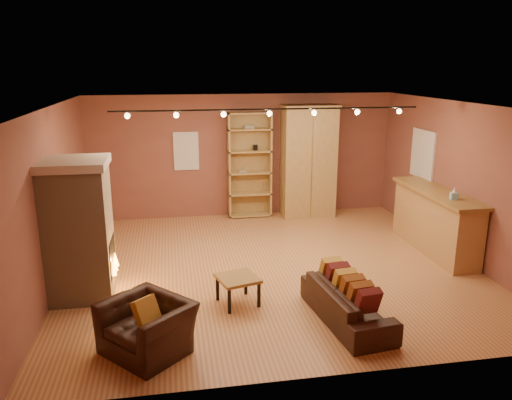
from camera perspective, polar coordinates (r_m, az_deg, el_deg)
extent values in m
plane|color=#A16639|center=(8.86, 1.69, -7.58)|extent=(7.00, 7.00, 0.00)
plane|color=brown|center=(8.19, 1.85, 10.78)|extent=(7.00, 7.00, 0.00)
cube|color=brown|center=(11.55, -1.49, 5.08)|extent=(7.00, 0.02, 2.80)
cube|color=brown|center=(8.46, -22.15, 0.16)|extent=(0.02, 6.50, 2.80)
cube|color=brown|center=(9.73, 22.40, 2.00)|extent=(0.02, 6.50, 2.80)
cube|color=tan|center=(7.91, -19.55, -3.61)|extent=(0.90, 0.90, 2.00)
cube|color=beige|center=(7.65, -20.25, 3.93)|extent=(0.98, 0.98, 0.12)
cube|color=black|center=(7.98, -16.38, -6.22)|extent=(0.10, 0.65, 0.55)
cone|color=orange|center=(8.02, -15.89, -7.01)|extent=(0.10, 0.10, 0.22)
cube|color=silver|center=(11.39, -7.99, 5.56)|extent=(0.56, 0.04, 0.86)
cube|color=tan|center=(11.58, -0.89, 4.15)|extent=(0.99, 0.04, 2.42)
cube|color=tan|center=(11.35, -3.12, 3.90)|extent=(0.04, 0.38, 2.42)
cube|color=tan|center=(11.50, 1.59, 4.06)|extent=(0.04, 0.38, 2.42)
cube|color=gray|center=(11.42, -1.57, 3.31)|extent=(0.18, 0.12, 0.05)
cube|color=black|center=(11.37, -0.10, 6.02)|extent=(0.10, 0.10, 0.12)
cube|color=tan|center=(11.70, -0.73, -1.64)|extent=(0.99, 0.38, 0.04)
cube|color=tan|center=(11.56, -0.74, 0.78)|extent=(0.99, 0.38, 0.03)
cube|color=tan|center=(11.45, -0.75, 3.18)|extent=(0.99, 0.38, 0.04)
cube|color=tan|center=(11.36, -0.76, 5.62)|extent=(0.99, 0.38, 0.04)
cube|color=tan|center=(11.29, -0.77, 8.09)|extent=(0.99, 0.38, 0.04)
cube|color=tan|center=(11.25, -0.77, 9.94)|extent=(0.99, 0.38, 0.04)
cube|color=tan|center=(11.57, 5.97, 4.29)|extent=(1.20, 0.66, 2.51)
cube|color=olive|center=(11.26, 6.41, 3.98)|extent=(0.02, 0.01, 2.41)
cube|color=tan|center=(11.39, 6.15, 10.65)|extent=(1.26, 0.72, 0.06)
cube|color=tan|center=(9.98, 19.77, -2.44)|extent=(0.53, 2.35, 1.12)
cube|color=olive|center=(9.82, 20.08, 0.84)|extent=(0.65, 2.47, 0.06)
cube|color=#82B8D0|center=(9.27, 21.69, 0.43)|extent=(0.14, 0.14, 0.12)
cone|color=white|center=(9.25, 21.75, 1.09)|extent=(0.08, 0.08, 0.10)
cube|color=silver|center=(10.85, 18.53, 4.98)|extent=(0.05, 0.90, 1.00)
imported|color=black|center=(7.09, 10.37, -10.95)|extent=(0.71, 1.78, 0.68)
cube|color=#5A1B1B|center=(6.56, 12.67, -11.19)|extent=(0.33, 0.26, 0.36)
cube|color=brown|center=(6.73, 11.75, -10.42)|extent=(0.33, 0.26, 0.36)
cube|color=brown|center=(6.91, 10.87, -9.69)|extent=(0.33, 0.26, 0.36)
cube|color=#BC8930|center=(7.08, 10.05, -9.00)|extent=(0.33, 0.26, 0.36)
cube|color=#5A1B1B|center=(7.26, 9.26, -8.33)|extent=(0.33, 0.26, 0.36)
cube|color=#BC8930|center=(7.44, 8.52, -7.70)|extent=(0.33, 0.26, 0.36)
imported|color=black|center=(6.39, -12.38, -13.13)|extent=(1.16, 1.18, 0.88)
cube|color=#BC8930|center=(6.34, -12.44, -12.26)|extent=(0.38, 0.38, 0.34)
cube|color=olive|center=(7.42, -2.10, -8.93)|extent=(0.69, 0.69, 0.05)
cube|color=black|center=(7.28, -3.68, -11.33)|extent=(0.05, 0.05, 0.37)
cube|color=black|center=(7.33, 0.00, -11.07)|extent=(0.05, 0.05, 0.37)
cube|color=black|center=(7.69, -4.07, -9.79)|extent=(0.05, 0.05, 0.37)
cube|color=black|center=(7.75, -0.60, -9.57)|extent=(0.05, 0.05, 0.37)
cylinder|color=black|center=(8.39, 1.56, 10.34)|extent=(5.20, 0.03, 0.03)
sphere|color=#FFD88C|center=(8.26, -14.50, 9.30)|extent=(0.09, 0.09, 0.09)
sphere|color=#FFD88C|center=(8.24, -9.11, 9.57)|extent=(0.09, 0.09, 0.09)
sphere|color=#FFD88C|center=(8.28, -3.73, 9.76)|extent=(0.09, 0.09, 0.09)
sphere|color=#FFD88C|center=(8.40, 1.56, 9.86)|extent=(0.09, 0.09, 0.09)
sphere|color=#FFD88C|center=(8.59, 6.65, 9.88)|extent=(0.09, 0.09, 0.09)
sphere|color=#FFD88C|center=(8.83, 11.50, 9.83)|extent=(0.09, 0.09, 0.09)
sphere|color=#FFD88C|center=(9.14, 16.05, 9.72)|extent=(0.09, 0.09, 0.09)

